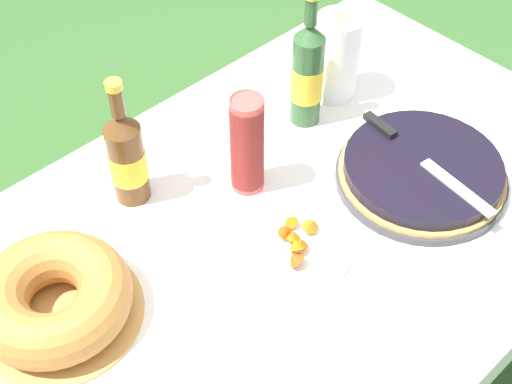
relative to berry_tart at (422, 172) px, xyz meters
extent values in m
plane|color=#335B28|center=(-0.27, 0.11, -0.71)|extent=(16.00, 16.00, 0.00)
cube|color=brown|center=(-0.27, 0.11, -0.05)|extent=(1.50, 0.97, 0.03)
cylinder|color=brown|center=(0.42, 0.54, -0.39)|extent=(0.06, 0.06, 0.64)
cube|color=white|center=(-0.27, 0.11, -0.03)|extent=(1.51, 0.98, 0.00)
cube|color=white|center=(-0.27, -0.37, -0.08)|extent=(1.51, 0.01, 0.10)
cube|color=white|center=(-0.27, 0.60, -0.08)|extent=(1.51, 0.01, 0.10)
cube|color=white|center=(0.48, 0.11, -0.08)|extent=(0.00, 0.98, 0.10)
cylinder|color=#38383D|center=(0.00, 0.00, -0.02)|extent=(0.38, 0.38, 0.02)
cylinder|color=tan|center=(0.00, 0.00, 0.00)|extent=(0.36, 0.36, 0.01)
cylinder|color=black|center=(0.00, 0.00, 0.02)|extent=(0.34, 0.34, 0.03)
cube|color=silver|center=(-0.01, -0.09, 0.03)|extent=(0.05, 0.19, 0.00)
cube|color=black|center=(0.02, 0.14, 0.04)|extent=(0.03, 0.09, 0.01)
cylinder|color=tan|center=(-0.77, 0.25, -0.02)|extent=(0.32, 0.32, 0.01)
torus|color=#AD7033|center=(-0.77, 0.25, 0.03)|extent=(0.29, 0.29, 0.10)
cylinder|color=#E04C47|center=(-0.29, 0.25, 0.02)|extent=(0.07, 0.07, 0.09)
cylinder|color=#E04C47|center=(-0.29, 0.25, 0.03)|extent=(0.07, 0.07, 0.09)
cylinder|color=#E04C47|center=(-0.29, 0.25, 0.05)|extent=(0.07, 0.07, 0.09)
cylinder|color=#E04C47|center=(-0.29, 0.25, 0.06)|extent=(0.07, 0.07, 0.09)
cylinder|color=#E04C47|center=(-0.29, 0.25, 0.07)|extent=(0.07, 0.07, 0.09)
cylinder|color=#E04C47|center=(-0.29, 0.25, 0.08)|extent=(0.07, 0.07, 0.09)
cylinder|color=#E04C47|center=(-0.29, 0.25, 0.10)|extent=(0.07, 0.07, 0.09)
cylinder|color=#E04C47|center=(-0.29, 0.25, 0.11)|extent=(0.07, 0.07, 0.09)
cylinder|color=#E04C47|center=(-0.29, 0.25, 0.12)|extent=(0.07, 0.07, 0.09)
cylinder|color=#E04C47|center=(-0.29, 0.25, 0.14)|extent=(0.07, 0.07, 0.09)
cylinder|color=#E04C47|center=(-0.29, 0.25, 0.15)|extent=(0.07, 0.07, 0.09)
cylinder|color=#E04C47|center=(-0.29, 0.25, 0.16)|extent=(0.07, 0.07, 0.09)
torus|color=#E04C47|center=(-0.29, 0.25, 0.21)|extent=(0.07, 0.07, 0.01)
cylinder|color=#2D562D|center=(-0.04, 0.32, 0.09)|extent=(0.07, 0.07, 0.23)
cylinder|color=yellow|center=(-0.04, 0.32, 0.08)|extent=(0.07, 0.07, 0.09)
cone|color=#2D562D|center=(-0.04, 0.32, 0.22)|extent=(0.07, 0.07, 0.04)
cylinder|color=#2D562D|center=(-0.04, 0.32, 0.27)|extent=(0.03, 0.03, 0.06)
cylinder|color=brown|center=(-0.49, 0.40, 0.07)|extent=(0.08, 0.08, 0.19)
cylinder|color=yellow|center=(-0.49, 0.40, 0.06)|extent=(0.08, 0.08, 0.07)
cone|color=brown|center=(-0.49, 0.40, 0.18)|extent=(0.08, 0.08, 0.04)
cylinder|color=brown|center=(-0.49, 0.40, 0.23)|extent=(0.03, 0.03, 0.06)
cylinder|color=gold|center=(-0.49, 0.40, 0.27)|extent=(0.03, 0.03, 0.02)
cylinder|color=white|center=(-0.34, 0.05, -0.02)|extent=(0.23, 0.23, 0.01)
torus|color=white|center=(-0.34, 0.05, -0.01)|extent=(0.22, 0.22, 0.01)
cone|color=#B04812|center=(-0.37, 0.02, 0.00)|extent=(0.05, 0.04, 0.04)
cone|color=#BD6309|center=(-0.31, 0.10, 0.00)|extent=(0.05, 0.05, 0.04)
cone|color=#CA580B|center=(-0.33, 0.07, 0.00)|extent=(0.04, 0.04, 0.02)
cone|color=#CD6B0B|center=(-0.35, 0.04, 0.00)|extent=(0.05, 0.04, 0.04)
cone|color=#B86B16|center=(-0.29, 0.06, 0.00)|extent=(0.04, 0.04, 0.03)
cone|color=#C3520A|center=(-0.34, 0.04, 0.01)|extent=(0.04, 0.04, 0.02)
cone|color=#BD4A0B|center=(-0.34, 0.08, 0.01)|extent=(0.04, 0.04, 0.03)
cone|color=#A8511B|center=(-0.36, 0.03, -0.01)|extent=(0.05, 0.04, 0.03)
cylinder|color=white|center=(0.09, 0.34, 0.08)|extent=(0.11, 0.11, 0.22)
cylinder|color=#9E7A56|center=(0.09, 0.34, 0.19)|extent=(0.04, 0.04, 0.00)
camera|label=1|loc=(-1.01, -0.55, 1.11)|focal=50.00mm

